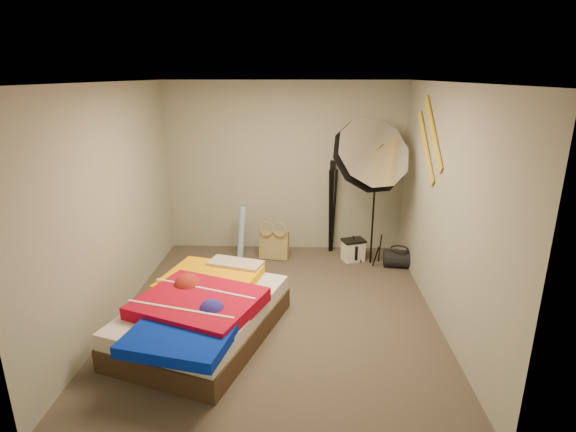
{
  "coord_description": "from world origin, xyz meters",
  "views": [
    {
      "loc": [
        0.28,
        -4.53,
        2.58
      ],
      "look_at": [
        0.1,
        0.6,
        0.95
      ],
      "focal_mm": 28.0,
      "sensor_mm": 36.0,
      "label": 1
    }
  ],
  "objects_px": {
    "tote_bag": "(274,245)",
    "camera_tripod": "(332,200)",
    "bed": "(203,313)",
    "duffel_bag": "(399,259)",
    "wrapping_roll": "(241,234)",
    "camera_case": "(353,251)",
    "photo_umbrella": "(369,157)"
  },
  "relations": [
    {
      "from": "tote_bag",
      "to": "photo_umbrella",
      "type": "height_order",
      "value": "photo_umbrella"
    },
    {
      "from": "camera_case",
      "to": "duffel_bag",
      "type": "distance_m",
      "value": 0.65
    },
    {
      "from": "bed",
      "to": "wrapping_roll",
      "type": "bearing_deg",
      "value": 86.65
    },
    {
      "from": "tote_bag",
      "to": "camera_tripod",
      "type": "relative_size",
      "value": 0.3
    },
    {
      "from": "camera_case",
      "to": "photo_umbrella",
      "type": "height_order",
      "value": "photo_umbrella"
    },
    {
      "from": "wrapping_roll",
      "to": "camera_tripod",
      "type": "height_order",
      "value": "camera_tripod"
    },
    {
      "from": "bed",
      "to": "camera_tripod",
      "type": "distance_m",
      "value": 2.83
    },
    {
      "from": "wrapping_roll",
      "to": "photo_umbrella",
      "type": "bearing_deg",
      "value": -8.81
    },
    {
      "from": "bed",
      "to": "duffel_bag",
      "type": "bearing_deg",
      "value": 37.88
    },
    {
      "from": "photo_umbrella",
      "to": "camera_tripod",
      "type": "relative_size",
      "value": 1.56
    },
    {
      "from": "tote_bag",
      "to": "camera_case",
      "type": "height_order",
      "value": "tote_bag"
    },
    {
      "from": "camera_tripod",
      "to": "duffel_bag",
      "type": "bearing_deg",
      "value": -31.76
    },
    {
      "from": "camera_tripod",
      "to": "tote_bag",
      "type": "bearing_deg",
      "value": -159.31
    },
    {
      "from": "photo_umbrella",
      "to": "camera_tripod",
      "type": "distance_m",
      "value": 1.06
    },
    {
      "from": "duffel_bag",
      "to": "bed",
      "type": "xyz_separation_m",
      "value": [
        -2.34,
        -1.82,
        0.14
      ]
    },
    {
      "from": "tote_bag",
      "to": "bed",
      "type": "height_order",
      "value": "bed"
    },
    {
      "from": "wrapping_roll",
      "to": "camera_tripod",
      "type": "distance_m",
      "value": 1.41
    },
    {
      "from": "tote_bag",
      "to": "camera_case",
      "type": "relative_size",
      "value": 1.43
    },
    {
      "from": "duffel_bag",
      "to": "photo_umbrella",
      "type": "height_order",
      "value": "photo_umbrella"
    },
    {
      "from": "camera_case",
      "to": "photo_umbrella",
      "type": "relative_size",
      "value": 0.13
    },
    {
      "from": "tote_bag",
      "to": "bed",
      "type": "bearing_deg",
      "value": -97.12
    },
    {
      "from": "photo_umbrella",
      "to": "camera_tripod",
      "type": "bearing_deg",
      "value": 124.74
    },
    {
      "from": "wrapping_roll",
      "to": "bed",
      "type": "bearing_deg",
      "value": -93.35
    },
    {
      "from": "duffel_bag",
      "to": "camera_tripod",
      "type": "height_order",
      "value": "camera_tripod"
    },
    {
      "from": "wrapping_roll",
      "to": "camera_case",
      "type": "xyz_separation_m",
      "value": [
        1.61,
        -0.01,
        -0.24
      ]
    },
    {
      "from": "camera_case",
      "to": "tote_bag",
      "type": "bearing_deg",
      "value": 159.22
    },
    {
      "from": "camera_case",
      "to": "bed",
      "type": "xyz_separation_m",
      "value": [
        -1.73,
        -2.03,
        0.11
      ]
    },
    {
      "from": "wrapping_roll",
      "to": "camera_case",
      "type": "distance_m",
      "value": 1.63
    },
    {
      "from": "tote_bag",
      "to": "wrapping_roll",
      "type": "relative_size",
      "value": 0.54
    },
    {
      "from": "camera_case",
      "to": "camera_tripod",
      "type": "bearing_deg",
      "value": 111.73
    },
    {
      "from": "wrapping_roll",
      "to": "photo_umbrella",
      "type": "height_order",
      "value": "photo_umbrella"
    },
    {
      "from": "duffel_bag",
      "to": "bed",
      "type": "relative_size",
      "value": 0.19
    }
  ]
}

